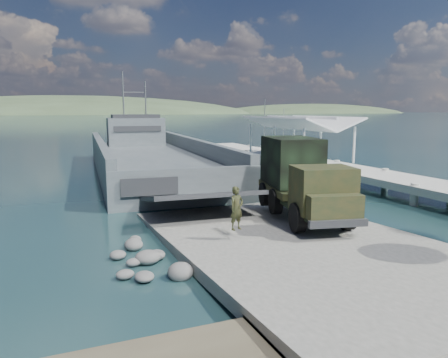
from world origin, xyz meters
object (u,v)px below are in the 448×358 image
landing_craft (150,163)px  military_truck (301,178)px  sailboat_far (284,151)px  soldier (237,217)px  pier (305,156)px  sailboat_near (265,152)px

landing_craft → military_truck: 21.58m
sailboat_far → soldier: bearing=-133.3°
military_truck → sailboat_far: sailboat_far is taller
pier → landing_craft: bearing=158.1°
soldier → pier: bearing=31.8°
sailboat_near → soldier: bearing=-126.3°
military_truck → sailboat_far: size_ratio=1.42×
landing_craft → pier: bearing=-17.2°
soldier → sailboat_far: 41.19m
pier → soldier: (-15.33, -18.43, -0.18)m
pier → sailboat_near: sailboat_near is taller
sailboat_far → military_truck: bearing=-129.3°
pier → landing_craft: size_ratio=1.17×
soldier → sailboat_far: (22.48, 34.50, -1.09)m
pier → sailboat_near: 16.41m
pier → military_truck: bearing=-123.7°
pier → military_truck: (-10.62, -15.92, 0.84)m
landing_craft → sailboat_far: (20.64, 10.65, -0.57)m
landing_craft → soldier: landing_craft is taller
landing_craft → military_truck: size_ratio=4.28×
military_truck → soldier: bearing=-139.2°
landing_craft → military_truck: bearing=-77.6°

